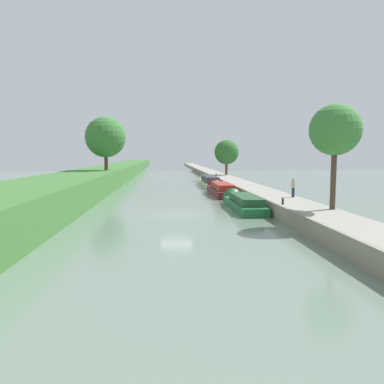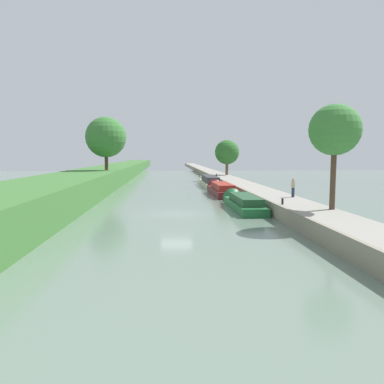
{
  "view_description": "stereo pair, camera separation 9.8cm",
  "coord_description": "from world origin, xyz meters",
  "px_view_note": "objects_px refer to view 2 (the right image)",
  "views": [
    {
      "loc": [
        -0.9,
        -29.75,
        4.73
      ],
      "look_at": [
        1.77,
        7.45,
        1.0
      ],
      "focal_mm": 35.08,
      "sensor_mm": 36.0,
      "label": 1
    },
    {
      "loc": [
        -0.8,
        -29.76,
        4.73
      ],
      "look_at": [
        1.77,
        7.45,
        1.0
      ],
      "focal_mm": 35.08,
      "sensor_mm": 36.0,
      "label": 2
    }
  ],
  "objects_px": {
    "narrowboat_green": "(242,202)",
    "narrowboat_maroon": "(221,189)",
    "person_walking": "(293,187)",
    "narrowboat_cream": "(209,182)",
    "mooring_bollard_far": "(217,175)",
    "mooring_bollard_near": "(282,201)"
  },
  "relations": [
    {
      "from": "narrowboat_green",
      "to": "narrowboat_maroon",
      "type": "distance_m",
      "value": 11.86
    },
    {
      "from": "person_walking",
      "to": "narrowboat_green",
      "type": "bearing_deg",
      "value": 164.17
    },
    {
      "from": "narrowboat_green",
      "to": "narrowboat_maroon",
      "type": "height_order",
      "value": "narrowboat_maroon"
    },
    {
      "from": "narrowboat_maroon",
      "to": "narrowboat_green",
      "type": "bearing_deg",
      "value": -89.09
    },
    {
      "from": "narrowboat_cream",
      "to": "mooring_bollard_far",
      "type": "distance_m",
      "value": 6.45
    },
    {
      "from": "narrowboat_maroon",
      "to": "person_walking",
      "type": "xyz_separation_m",
      "value": [
        4.37,
        -13.05,
        1.38
      ]
    },
    {
      "from": "narrowboat_green",
      "to": "person_walking",
      "type": "height_order",
      "value": "person_walking"
    },
    {
      "from": "narrowboat_maroon",
      "to": "mooring_bollard_near",
      "type": "height_order",
      "value": "mooring_bollard_near"
    },
    {
      "from": "narrowboat_green",
      "to": "mooring_bollard_near",
      "type": "bearing_deg",
      "value": -72.5
    },
    {
      "from": "narrowboat_maroon",
      "to": "mooring_bollard_near",
      "type": "bearing_deg",
      "value": -83.5
    },
    {
      "from": "person_walking",
      "to": "mooring_bollard_far",
      "type": "height_order",
      "value": "person_walking"
    },
    {
      "from": "person_walking",
      "to": "narrowboat_cream",
      "type": "bearing_deg",
      "value": 99.69
    },
    {
      "from": "narrowboat_green",
      "to": "person_walking",
      "type": "xyz_separation_m",
      "value": [
        4.19,
        -1.19,
        1.44
      ]
    },
    {
      "from": "narrowboat_maroon",
      "to": "mooring_bollard_near",
      "type": "distance_m",
      "value": 17.77
    },
    {
      "from": "person_walking",
      "to": "mooring_bollard_near",
      "type": "distance_m",
      "value": 5.21
    },
    {
      "from": "mooring_bollard_near",
      "to": "person_walking",
      "type": "bearing_deg",
      "value": 62.75
    },
    {
      "from": "narrowboat_green",
      "to": "person_walking",
      "type": "distance_m",
      "value": 4.58
    },
    {
      "from": "narrowboat_maroon",
      "to": "narrowboat_cream",
      "type": "xyz_separation_m",
      "value": [
        0.02,
        12.42,
        0.06
      ]
    },
    {
      "from": "mooring_bollard_near",
      "to": "mooring_bollard_far",
      "type": "height_order",
      "value": "same"
    },
    {
      "from": "person_walking",
      "to": "mooring_bollard_far",
      "type": "distance_m",
      "value": 31.67
    },
    {
      "from": "mooring_bollard_near",
      "to": "narrowboat_maroon",
      "type": "bearing_deg",
      "value": 96.5
    },
    {
      "from": "narrowboat_green",
      "to": "mooring_bollard_near",
      "type": "height_order",
      "value": "mooring_bollard_near"
    }
  ]
}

